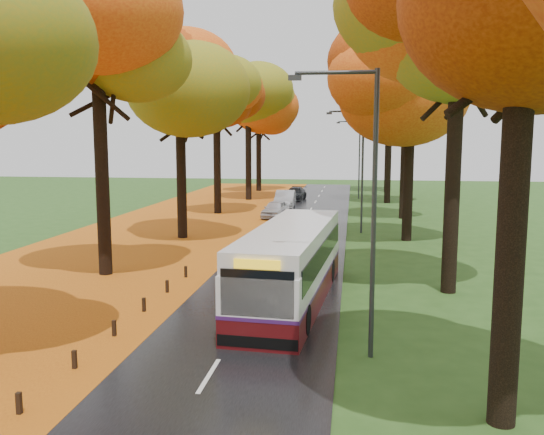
% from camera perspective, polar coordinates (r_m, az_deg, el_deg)
% --- Properties ---
extents(road, '(6.50, 90.00, 0.04)m').
position_cam_1_polar(road, '(33.63, 1.74, -2.69)').
color(road, black).
rests_on(road, ground).
extents(centre_line, '(0.12, 90.00, 0.01)m').
position_cam_1_polar(centre_line, '(33.63, 1.74, -2.65)').
color(centre_line, silver).
rests_on(centre_line, road).
extents(leaf_verge, '(12.00, 90.00, 0.02)m').
position_cam_1_polar(leaf_verge, '(35.74, -12.77, -2.27)').
color(leaf_verge, '#8A3A0C').
rests_on(leaf_verge, ground).
extents(leaf_drift, '(0.90, 90.00, 0.01)m').
position_cam_1_polar(leaf_drift, '(34.09, -3.37, -2.52)').
color(leaf_drift, orange).
rests_on(leaf_drift, road).
extents(trees_left, '(9.20, 74.00, 13.88)m').
position_cam_1_polar(trees_left, '(36.72, -9.33, 13.00)').
color(trees_left, black).
rests_on(trees_left, ground).
extents(trees_right, '(9.30, 74.20, 13.96)m').
position_cam_1_polar(trees_right, '(35.15, 14.23, 13.36)').
color(trees_right, black).
rests_on(trees_right, ground).
extents(bollard_row, '(0.11, 23.51, 0.52)m').
position_cam_1_polar(bollard_row, '(15.69, -21.20, -14.75)').
color(bollard_row, black).
rests_on(bollard_row, ground).
extents(streetlamp_near, '(2.45, 0.18, 8.00)m').
position_cam_1_polar(streetlamp_near, '(15.94, 9.20, 2.57)').
color(streetlamp_near, '#333538').
rests_on(streetlamp_near, ground).
extents(streetlamp_mid, '(2.45, 0.18, 8.00)m').
position_cam_1_polar(streetlamp_mid, '(37.90, 8.58, 5.55)').
color(streetlamp_mid, '#333538').
rests_on(streetlamp_mid, ground).
extents(streetlamp_far, '(2.45, 0.18, 8.00)m').
position_cam_1_polar(streetlamp_far, '(59.89, 8.41, 6.34)').
color(streetlamp_far, '#333538').
rests_on(streetlamp_far, ground).
extents(bus, '(3.29, 10.99, 2.85)m').
position_cam_1_polar(bus, '(21.67, 1.91, -4.47)').
color(bus, '#470B0D').
rests_on(bus, road).
extents(car_white, '(2.08, 4.09, 1.33)m').
position_cam_1_polar(car_white, '(44.85, 0.34, 0.84)').
color(car_white, silver).
rests_on(car_white, road).
extents(car_silver, '(1.81, 4.75, 1.55)m').
position_cam_1_polar(car_silver, '(51.20, 1.31, 1.82)').
color(car_silver, '#A0A3A7').
rests_on(car_silver, road).
extents(car_dark, '(2.21, 4.50, 1.26)m').
position_cam_1_polar(car_dark, '(57.92, 2.31, 2.37)').
color(car_dark, black).
rests_on(car_dark, road).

